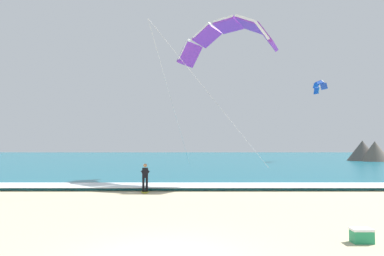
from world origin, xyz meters
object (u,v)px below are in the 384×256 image
Objects in this scene: kite_primary at (225,35)px; surfboard at (144,192)px; kite_distant at (318,85)px; kitesurfer at (144,176)px; cooler_box at (360,235)px.

surfboard is at bearing -130.17° from kite_primary.
surfboard is at bearing -122.80° from kite_distant.
kite_primary is (5.50, 6.51, 11.53)m from surfboard.
surfboard is 47.72m from kite_distant.
surfboard is 0.12× the size of kite_primary.
kite_distant is at bearing 57.20° from surfboard.
kite_primary is at bearing 49.83° from surfboard.
kitesurfer is at bearing -122.82° from kite_distant.
kite_distant is at bearing 58.87° from kite_primary.
surfboard is 0.25× the size of kite_distant.
kite_distant reaches higher than kite_primary.
kite_primary is at bearing 49.74° from kitesurfer.
kitesurfer reaches higher than surfboard.
cooler_box is at bearing -83.11° from kite_primary.
kite_primary reaches higher than surfboard.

